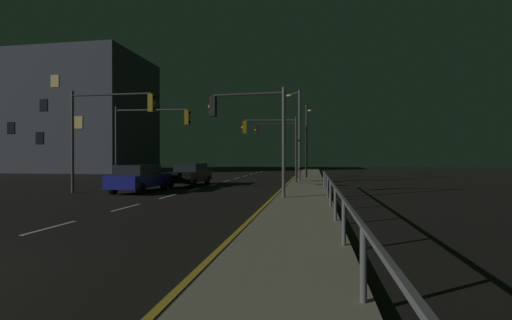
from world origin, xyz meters
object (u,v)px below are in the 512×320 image
object	(u,v)px
traffic_light_far_center	(278,138)
traffic_light_overhead_east	(271,136)
street_lamp_corner	(307,133)
car_oncoming	(190,174)
traffic_light_near_right	(149,129)
traffic_light_far_left	(249,121)
traffic_light_near_left	(108,120)
street_lamp_far_end	(298,127)
building_distant	(59,116)
car	(140,178)

from	to	relation	value
traffic_light_far_center	traffic_light_overhead_east	bearing A→B (deg)	-89.12
traffic_light_overhead_east	street_lamp_corner	distance (m)	7.81
street_lamp_corner	traffic_light_far_center	bearing A→B (deg)	-154.74
car_oncoming	traffic_light_near_right	bearing A→B (deg)	-143.82
traffic_light_far_left	traffic_light_near_left	size ratio (longest dim) A/B	0.89
traffic_light_near_left	traffic_light_overhead_east	distance (m)	11.52
traffic_light_overhead_east	street_lamp_corner	bearing A→B (deg)	70.98
traffic_light_near_left	street_lamp_far_end	size ratio (longest dim) A/B	0.79
traffic_light_far_left	street_lamp_far_end	distance (m)	12.06
traffic_light_near_left	car_oncoming	bearing A→B (deg)	65.33
traffic_light_near_left	street_lamp_far_end	xyz separation A→B (m)	(9.91, 10.46, 0.38)
traffic_light_near_left	traffic_light_overhead_east	bearing A→B (deg)	45.56
traffic_light_far_left	building_distant	distance (m)	43.86
car_oncoming	building_distant	bearing A→B (deg)	142.45
car	traffic_light_near_left	world-z (taller)	traffic_light_near_left
traffic_light_near_right	street_lamp_corner	distance (m)	15.38
car	street_lamp_far_end	size ratio (longest dim) A/B	0.61
traffic_light_near_left	street_lamp_far_end	distance (m)	14.41
traffic_light_near_right	traffic_light_near_left	world-z (taller)	traffic_light_near_left
traffic_light_far_left	street_lamp_corner	xyz separation A→B (m)	(2.39, 17.03, 0.56)
car	traffic_light_near_left	distance (m)	3.65
car	building_distant	bearing A→B (deg)	135.39
traffic_light_far_left	traffic_light_far_center	size ratio (longest dim) A/B	0.98
car_oncoming	traffic_light_near_left	distance (m)	7.10
traffic_light_far_center	traffic_light_overhead_east	size ratio (longest dim) A/B	1.06
traffic_light_near_left	traffic_light_far_left	bearing A→B (deg)	-10.07
car	car_oncoming	distance (m)	4.93
street_lamp_far_end	building_distant	xyz separation A→B (m)	(-34.85, 16.48, 3.58)
car_oncoming	street_lamp_far_end	distance (m)	9.40
car	car_oncoming	size ratio (longest dim) A/B	1.00
traffic_light_far_left	street_lamp_far_end	size ratio (longest dim) A/B	0.70
traffic_light_far_left	traffic_light_far_center	bearing A→B (deg)	90.87
car_oncoming	traffic_light_far_center	xyz separation A→B (m)	(5.33, 8.59, 2.97)
traffic_light_far_left	car_oncoming	bearing A→B (deg)	127.72
traffic_light_near_left	traffic_light_overhead_east	xyz separation A→B (m)	(8.06, 8.22, -0.46)
traffic_light_far_left	traffic_light_overhead_east	size ratio (longest dim) A/B	1.04
traffic_light_far_left	traffic_light_near_left	bearing A→B (deg)	169.93
traffic_light_near_left	street_lamp_corner	distance (m)	18.83
traffic_light_far_left	traffic_light_far_center	distance (m)	15.79
street_lamp_far_end	building_distant	world-z (taller)	building_distant
street_lamp_far_end	traffic_light_near_left	bearing A→B (deg)	-133.45
traffic_light_far_left	traffic_light_overhead_east	xyz separation A→B (m)	(-0.15, 9.68, -0.11)
traffic_light_far_center	car	bearing A→B (deg)	-116.28
traffic_light_overhead_east	traffic_light_far_center	bearing A→B (deg)	90.88
car_oncoming	traffic_light_overhead_east	size ratio (longest dim) A/B	0.91
car	street_lamp_far_end	bearing A→B (deg)	47.99
traffic_light_overhead_east	street_lamp_corner	world-z (taller)	street_lamp_corner
street_lamp_corner	street_lamp_far_end	world-z (taller)	street_lamp_far_end
traffic_light_far_left	traffic_light_near_right	bearing A→B (deg)	144.71
car_oncoming	traffic_light_near_left	xyz separation A→B (m)	(-2.64, -5.74, 3.24)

